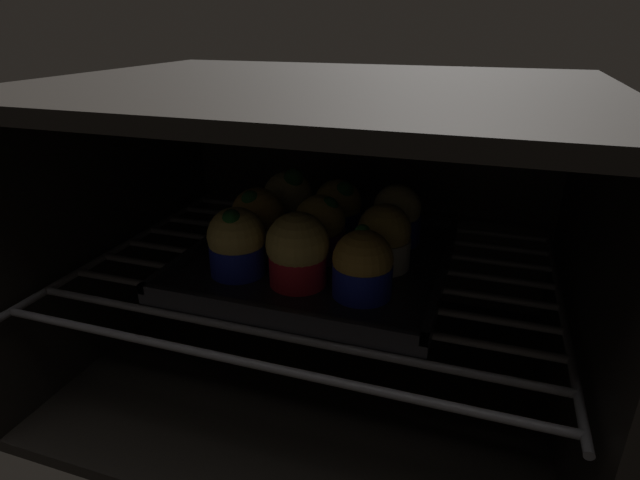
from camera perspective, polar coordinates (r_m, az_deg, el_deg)
The scene contains 12 objects.
oven_cavity at distance 64.03cm, azimuth 0.96°, elevation 0.90°, with size 59.00×47.00×37.00cm.
oven_rack at distance 61.76cm, azimuth -0.26°, elevation -3.44°, with size 54.80×42.00×0.80cm.
baking_tray at distance 62.04cm, azimuth 0.00°, elevation -2.19°, with size 29.80×29.80×2.20cm.
muffin_row0_col0 at distance 57.04cm, azimuth -9.23°, elevation -0.34°, with size 6.35×6.35×7.92cm.
muffin_row0_col1 at distance 54.07cm, azimuth -2.71°, elevation -1.21°, with size 6.73×6.73×8.00cm.
muffin_row0_col2 at distance 52.15cm, azimuth 4.74°, elevation -2.93°, with size 6.18×6.18×7.30cm.
muffin_row1_col0 at distance 62.76cm, azimuth -6.89°, elevation 2.14°, with size 6.43×6.43×7.87cm.
muffin_row1_col1 at distance 60.29cm, azimuth -0.08°, elevation 1.35°, with size 6.15×6.15×7.62cm.
muffin_row1_col2 at distance 58.33cm, azimuth 7.08°, elevation 0.16°, with size 6.15×6.15×7.48cm.
muffin_row2_col0 at distance 69.39cm, azimuth -3.54°, elevation 4.34°, with size 6.65×6.65×8.52cm.
muffin_row2_col1 at distance 66.71cm, azimuth 2.32°, elevation 3.39°, with size 6.15×6.15×7.61cm.
muffin_row2_col2 at distance 65.33cm, azimuth 8.50°, elevation 2.65°, with size 6.15×6.15×7.49cm.
Camera 1 is at (17.94, -30.24, 41.24)cm, focal length 28.88 mm.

